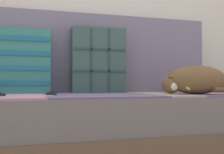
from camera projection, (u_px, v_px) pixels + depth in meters
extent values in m
cube|color=brown|center=(78.00, 143.00, 1.64)|extent=(2.12, 0.86, 0.19)
cube|color=#6B605B|center=(78.00, 112.00, 1.64)|extent=(2.08, 0.84, 0.18)
cube|color=#C6899E|center=(25.00, 96.00, 1.54)|extent=(0.20, 0.76, 0.01)
cube|color=slate|center=(61.00, 95.00, 1.60)|extent=(0.20, 0.76, 0.01)
cube|color=slate|center=(95.00, 95.00, 1.66)|extent=(0.20, 0.76, 0.01)
cube|color=slate|center=(127.00, 94.00, 1.71)|extent=(0.20, 0.76, 0.01)
cube|color=tan|center=(157.00, 94.00, 1.77)|extent=(0.20, 0.76, 0.01)
cube|color=slate|center=(185.00, 94.00, 1.83)|extent=(0.20, 0.76, 0.01)
cube|color=#C6899E|center=(211.00, 94.00, 1.88)|extent=(0.20, 0.76, 0.01)
cube|color=slate|center=(70.00, 53.00, 2.00)|extent=(2.08, 0.14, 0.56)
cube|color=#38514C|center=(98.00, 61.00, 1.91)|extent=(0.36, 0.13, 0.43)
cube|color=#28423D|center=(100.00, 71.00, 1.84)|extent=(0.35, 0.01, 0.01)
cube|color=#28423D|center=(91.00, 60.00, 1.82)|extent=(0.01, 0.01, 0.42)
cube|color=#28423D|center=(100.00, 49.00, 1.84)|extent=(0.35, 0.01, 0.01)
cube|color=#28423D|center=(109.00, 60.00, 1.86)|extent=(0.01, 0.01, 0.42)
cube|color=#337A70|center=(18.00, 61.00, 1.76)|extent=(0.40, 0.13, 0.40)
cube|color=#1E667F|center=(17.00, 83.00, 1.69)|extent=(0.39, 0.01, 0.03)
cube|color=#1E667F|center=(17.00, 68.00, 1.69)|extent=(0.39, 0.01, 0.03)
cube|color=#1E667F|center=(17.00, 53.00, 1.69)|extent=(0.39, 0.01, 0.03)
cube|color=#1E667F|center=(17.00, 38.00, 1.70)|extent=(0.39, 0.01, 0.03)
ellipsoid|color=brown|center=(196.00, 80.00, 1.64)|extent=(0.39, 0.29, 0.17)
sphere|color=brown|center=(171.00, 84.00, 1.65)|extent=(0.11, 0.11, 0.11)
sphere|color=white|center=(173.00, 86.00, 1.62)|extent=(0.06, 0.06, 0.06)
ellipsoid|color=white|center=(192.00, 84.00, 1.60)|extent=(0.10, 0.05, 0.08)
cylinder|color=brown|center=(224.00, 89.00, 1.60)|extent=(0.16, 0.06, 0.04)
cone|color=brown|center=(171.00, 74.00, 1.62)|extent=(0.04, 0.04, 0.04)
cone|color=brown|center=(170.00, 74.00, 1.68)|extent=(0.04, 0.04, 0.04)
cube|color=black|center=(51.00, 94.00, 1.43)|extent=(0.06, 0.15, 0.02)
cube|color=black|center=(51.00, 92.00, 1.42)|extent=(0.03, 0.05, 0.00)
cube|color=black|center=(53.00, 93.00, 1.50)|extent=(0.03, 0.01, 0.02)
torus|color=silver|center=(49.00, 96.00, 1.34)|extent=(0.06, 0.06, 0.01)
torus|color=silver|center=(3.00, 97.00, 1.22)|extent=(0.06, 0.06, 0.01)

